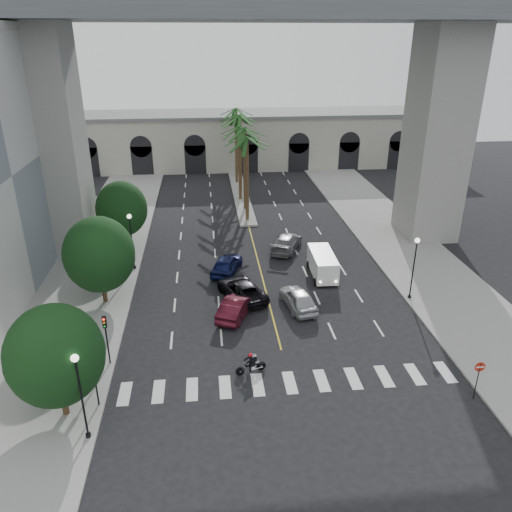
{
  "coord_description": "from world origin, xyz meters",
  "views": [
    {
      "loc": [
        -4.69,
        -26.07,
        19.59
      ],
      "look_at": [
        -1.32,
        6.0,
        5.31
      ],
      "focal_mm": 35.0,
      "sensor_mm": 36.0,
      "label": 1
    }
  ],
  "objects_px": {
    "do_not_enter_sign": "(479,373)",
    "car_d": "(286,242)",
    "car_b": "(236,307)",
    "car_c": "(242,289)",
    "car_e": "(227,264)",
    "lamp_post_left_far": "(131,237)",
    "car_a": "(298,299)",
    "pedestrian_b": "(32,331)",
    "lamp_post_right": "(414,263)",
    "pedestrian_a": "(46,348)",
    "traffic_signal_near": "(94,371)",
    "lamp_post_left_near": "(80,390)",
    "motorcycle_rider": "(252,364)",
    "traffic_signal_far": "(106,332)",
    "cargo_van": "(323,264)"
  },
  "relations": [
    {
      "from": "traffic_signal_far",
      "to": "car_b",
      "type": "distance_m",
      "value": 10.26
    },
    {
      "from": "motorcycle_rider",
      "to": "car_e",
      "type": "distance_m",
      "value": 14.79
    },
    {
      "from": "car_b",
      "to": "car_e",
      "type": "height_order",
      "value": "car_e"
    },
    {
      "from": "motorcycle_rider",
      "to": "car_a",
      "type": "xyz_separation_m",
      "value": [
        4.42,
        7.82,
        0.14
      ]
    },
    {
      "from": "pedestrian_a",
      "to": "cargo_van",
      "type": "bearing_deg",
      "value": -0.27
    },
    {
      "from": "traffic_signal_near",
      "to": "car_d",
      "type": "xyz_separation_m",
      "value": [
        14.37,
        21.65,
        -1.7
      ]
    },
    {
      "from": "lamp_post_left_near",
      "to": "pedestrian_b",
      "type": "xyz_separation_m",
      "value": [
        -5.58,
        9.68,
        -2.28
      ]
    },
    {
      "from": "lamp_post_left_far",
      "to": "car_e",
      "type": "height_order",
      "value": "lamp_post_left_far"
    },
    {
      "from": "lamp_post_left_near",
      "to": "pedestrian_b",
      "type": "relative_size",
      "value": 3.4
    },
    {
      "from": "traffic_signal_far",
      "to": "car_d",
      "type": "height_order",
      "value": "traffic_signal_far"
    },
    {
      "from": "lamp_post_left_near",
      "to": "lamp_post_left_far",
      "type": "height_order",
      "value": "same"
    },
    {
      "from": "traffic_signal_far",
      "to": "car_b",
      "type": "height_order",
      "value": "traffic_signal_far"
    },
    {
      "from": "motorcycle_rider",
      "to": "cargo_van",
      "type": "xyz_separation_m",
      "value": [
        7.56,
        13.14,
        0.54
      ]
    },
    {
      "from": "do_not_enter_sign",
      "to": "car_d",
      "type": "bearing_deg",
      "value": 108.94
    },
    {
      "from": "traffic_signal_near",
      "to": "car_e",
      "type": "bearing_deg",
      "value": 64.22
    },
    {
      "from": "lamp_post_right",
      "to": "pedestrian_b",
      "type": "bearing_deg",
      "value": -173.34
    },
    {
      "from": "traffic_signal_near",
      "to": "cargo_van",
      "type": "distance_m",
      "value": 22.7
    },
    {
      "from": "lamp_post_left_near",
      "to": "car_a",
      "type": "xyz_separation_m",
      "value": [
        13.58,
        12.6,
        -2.42
      ]
    },
    {
      "from": "traffic_signal_far",
      "to": "lamp_post_left_near",
      "type": "bearing_deg",
      "value": -90.88
    },
    {
      "from": "car_c",
      "to": "car_e",
      "type": "height_order",
      "value": "car_e"
    },
    {
      "from": "car_d",
      "to": "lamp_post_left_far",
      "type": "bearing_deg",
      "value": 35.32
    },
    {
      "from": "car_d",
      "to": "pedestrian_a",
      "type": "bearing_deg",
      "value": 65.72
    },
    {
      "from": "lamp_post_left_far",
      "to": "car_d",
      "type": "distance_m",
      "value": 15.01
    },
    {
      "from": "car_c",
      "to": "do_not_enter_sign",
      "type": "xyz_separation_m",
      "value": [
        12.61,
        -13.71,
        1.09
      ]
    },
    {
      "from": "traffic_signal_near",
      "to": "do_not_enter_sign",
      "type": "height_order",
      "value": "traffic_signal_near"
    },
    {
      "from": "lamp_post_left_far",
      "to": "pedestrian_a",
      "type": "distance_m",
      "value": 14.53
    },
    {
      "from": "car_a",
      "to": "car_d",
      "type": "distance_m",
      "value": 11.59
    },
    {
      "from": "car_b",
      "to": "pedestrian_a",
      "type": "bearing_deg",
      "value": 44.16
    },
    {
      "from": "car_b",
      "to": "car_c",
      "type": "bearing_deg",
      "value": -79.33
    },
    {
      "from": "lamp_post_left_near",
      "to": "lamp_post_left_far",
      "type": "relative_size",
      "value": 1.0
    },
    {
      "from": "car_d",
      "to": "do_not_enter_sign",
      "type": "xyz_separation_m",
      "value": [
        7.43,
        -23.24,
        1.07
      ]
    },
    {
      "from": "do_not_enter_sign",
      "to": "traffic_signal_near",
      "type": "bearing_deg",
      "value": 177.05
    },
    {
      "from": "lamp_post_left_far",
      "to": "pedestrian_b",
      "type": "distance_m",
      "value": 12.82
    },
    {
      "from": "pedestrian_b",
      "to": "do_not_enter_sign",
      "type": "bearing_deg",
      "value": -13.98
    },
    {
      "from": "lamp_post_left_far",
      "to": "car_b",
      "type": "relative_size",
      "value": 1.12
    },
    {
      "from": "pedestrian_b",
      "to": "motorcycle_rider",
      "type": "bearing_deg",
      "value": -14.68
    },
    {
      "from": "car_e",
      "to": "car_b",
      "type": "bearing_deg",
      "value": 112.17
    },
    {
      "from": "lamp_post_left_far",
      "to": "pedestrian_b",
      "type": "height_order",
      "value": "lamp_post_left_far"
    },
    {
      "from": "car_d",
      "to": "pedestrian_a",
      "type": "height_order",
      "value": "pedestrian_a"
    },
    {
      "from": "lamp_post_left_near",
      "to": "cargo_van",
      "type": "relative_size",
      "value": 1.05
    },
    {
      "from": "lamp_post_right",
      "to": "do_not_enter_sign",
      "type": "distance_m",
      "value": 12.2
    },
    {
      "from": "car_a",
      "to": "lamp_post_right",
      "type": "bearing_deg",
      "value": 172.42
    },
    {
      "from": "cargo_van",
      "to": "car_a",
      "type": "bearing_deg",
      "value": -118.88
    },
    {
      "from": "motorcycle_rider",
      "to": "car_c",
      "type": "bearing_deg",
      "value": 72.58
    },
    {
      "from": "lamp_post_left_near",
      "to": "lamp_post_left_far",
      "type": "xyz_separation_m",
      "value": [
        0.0,
        21.0,
        0.0
      ]
    },
    {
      "from": "car_a",
      "to": "pedestrian_b",
      "type": "bearing_deg",
      "value": -1.42
    },
    {
      "from": "lamp_post_right",
      "to": "do_not_enter_sign",
      "type": "bearing_deg",
      "value": -94.26
    },
    {
      "from": "car_b",
      "to": "car_d",
      "type": "distance_m",
      "value": 13.57
    },
    {
      "from": "lamp_post_right",
      "to": "car_d",
      "type": "bearing_deg",
      "value": 126.75
    },
    {
      "from": "car_d",
      "to": "car_c",
      "type": "bearing_deg",
      "value": 84.48
    }
  ]
}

